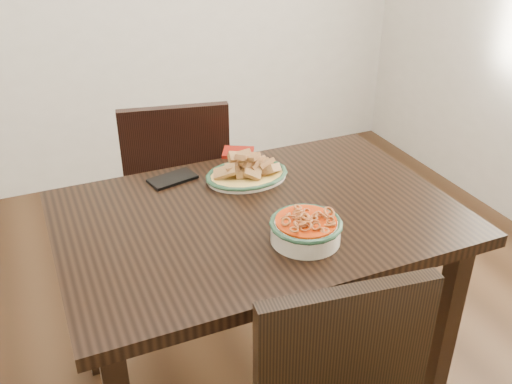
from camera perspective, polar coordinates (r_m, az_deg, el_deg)
name	(u,v)px	position (r m, az deg, el deg)	size (l,w,h in m)	color
floor	(242,365)	(2.29, -1.44, -16.88)	(3.50, 3.50, 0.00)	#321E10
dining_table	(259,239)	(1.79, 0.26, -4.72)	(1.20, 0.80, 0.75)	black
chair_far	(177,185)	(2.44, -7.92, 0.69)	(0.49, 0.49, 0.89)	black
fish_plate	(247,167)	(1.91, -0.93, 2.55)	(0.28, 0.22, 0.11)	beige
noodle_bowl	(306,227)	(1.59, 5.00, -3.53)	(0.21, 0.21, 0.08)	beige
smartphone	(173,179)	(1.94, -8.35, 1.32)	(0.16, 0.08, 0.01)	black
napkin	(238,152)	(2.10, -1.79, 3.98)	(0.11, 0.09, 0.01)	maroon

